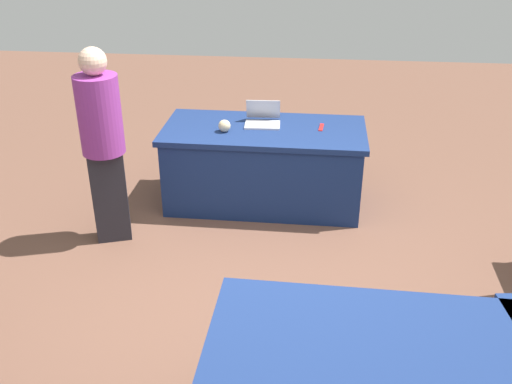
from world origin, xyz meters
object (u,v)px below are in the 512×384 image
yarn_ball (224,126)px  scissors_red (321,127)px  table_foreground (264,165)px  laptop_silver (263,120)px  person_presenter (103,139)px

yarn_ball → scissors_red: 0.88m
table_foreground → scissors_red: size_ratio=10.26×
scissors_red → yarn_ball: bearing=-72.8°
yarn_ball → scissors_red: yarn_ball is taller
laptop_silver → yarn_ball: (0.32, 0.23, 0.01)m
person_presenter → scissors_red: bearing=-172.7°
table_foreground → person_presenter: size_ratio=1.13×
person_presenter → scissors_red: 1.94m
table_foreground → scissors_red: 0.64m
laptop_silver → scissors_red: laptop_silver is taller
yarn_ball → table_foreground: bearing=-160.6°
yarn_ball → scissors_red: (-0.86, -0.19, -0.05)m
person_presenter → yarn_ball: person_presenter is taller
person_presenter → scissors_red: size_ratio=9.06×
laptop_silver → table_foreground: bearing=99.8°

